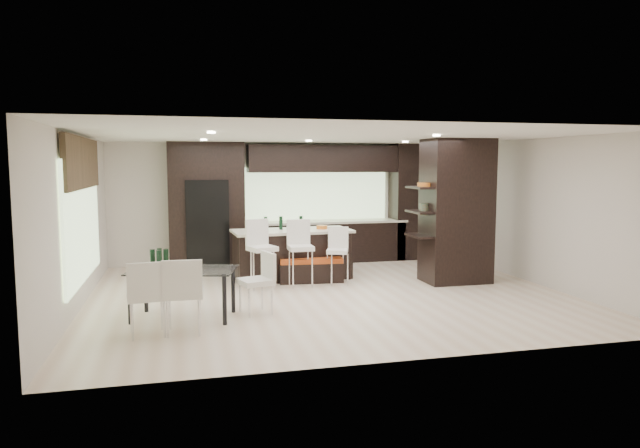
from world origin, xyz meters
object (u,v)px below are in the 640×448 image
object	(u,v)px
bench	(311,270)
floor_vase	(435,251)
chair_far	(147,301)
stool_left	(262,261)
chair_near	(184,298)
chair_end	(256,286)
stool_mid	(301,260)
stool_right	(337,261)
kitchen_island	(292,254)
dining_table	(183,294)

from	to	relation	value
bench	floor_vase	world-z (taller)	floor_vase
chair_far	stool_left	bearing A→B (deg)	46.28
chair_near	chair_end	distance (m)	1.29
bench	floor_vase	distance (m)	2.43
stool_mid	floor_vase	size ratio (longest dim) A/B	0.86
stool_right	floor_vase	xyz separation A→B (m)	(1.94, -0.05, 0.14)
stool_left	chair_end	xyz separation A→B (m)	(-0.34, -1.70, -0.08)
stool_right	bench	size ratio (longest dim) A/B	0.71
stool_right	floor_vase	distance (m)	1.95
chair_end	stool_right	bearing A→B (deg)	-60.66
stool_mid	chair_far	size ratio (longest dim) A/B	1.06
kitchen_island	stool_left	distance (m)	1.08
bench	chair_near	xyz separation A→B (m)	(-2.37, -2.83, 0.24)
bench	chair_near	world-z (taller)	chair_near
stool_left	chair_end	bearing A→B (deg)	-120.34
chair_far	floor_vase	bearing A→B (deg)	18.51
stool_mid	floor_vase	world-z (taller)	floor_vase
kitchen_island	stool_right	xyz separation A→B (m)	(0.70, -0.78, -0.05)
chair_near	floor_vase	bearing A→B (deg)	30.69
stool_right	floor_vase	size ratio (longest dim) A/B	0.75
floor_vase	dining_table	size ratio (longest dim) A/B	0.76
chair_far	chair_end	xyz separation A→B (m)	(1.52, 0.75, -0.04)
chair_far	bench	bearing A→B (deg)	38.36
stool_mid	chair_end	xyz separation A→B (m)	(-1.05, -1.70, -0.07)
stool_left	floor_vase	world-z (taller)	floor_vase
kitchen_island	chair_near	xyz separation A→B (m)	(-2.10, -3.27, -0.01)
stool_mid	stool_right	xyz separation A→B (m)	(0.70, 0.03, -0.06)
stool_mid	bench	size ratio (longest dim) A/B	0.82
stool_left	chair_near	distance (m)	2.82
floor_vase	stool_right	bearing A→B (deg)	178.53
chair_far	chair_end	size ratio (longest dim) A/B	1.09
dining_table	chair_end	bearing A→B (deg)	15.32
stool_left	floor_vase	size ratio (longest dim) A/B	0.88
kitchen_island	stool_left	size ratio (longest dim) A/B	2.29
stool_left	bench	world-z (taller)	stool_left
chair_near	kitchen_island	bearing A→B (deg)	60.82
kitchen_island	stool_right	world-z (taller)	kitchen_island
bench	chair_end	xyz separation A→B (m)	(-1.32, -2.07, 0.19)
bench	chair_near	bearing A→B (deg)	-125.26
kitchen_island	chair_far	xyz separation A→B (m)	(-2.56, -3.26, -0.02)
chair_near	stool_mid	bearing A→B (deg)	53.02
chair_near	chair_far	xyz separation A→B (m)	(-0.46, 0.00, -0.01)
stool_left	dining_table	size ratio (longest dim) A/B	0.67
stool_mid	chair_near	bearing A→B (deg)	-130.15
kitchen_island	chair_end	distance (m)	2.72
stool_right	chair_near	distance (m)	3.74
stool_mid	chair_end	world-z (taller)	stool_mid
stool_left	bench	distance (m)	1.08
stool_mid	chair_near	size ratio (longest dim) A/B	1.05
kitchen_island	stool_mid	xyz separation A→B (m)	(-0.00, -0.81, 0.01)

